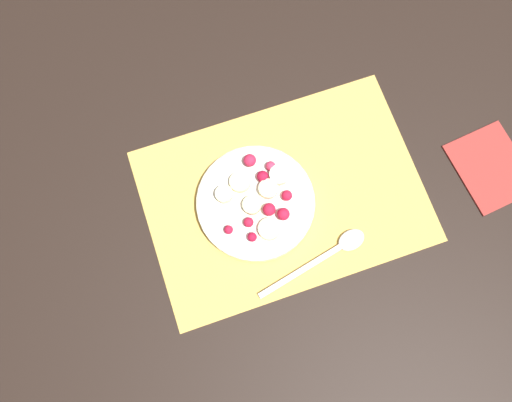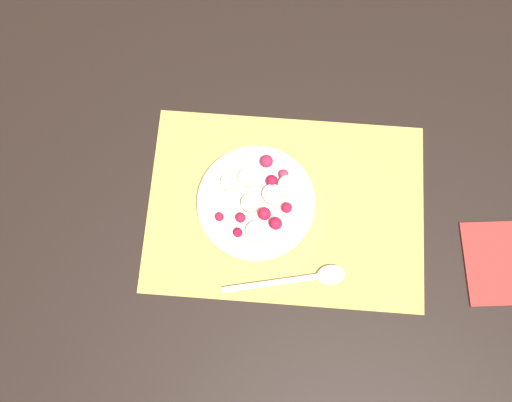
# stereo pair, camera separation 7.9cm
# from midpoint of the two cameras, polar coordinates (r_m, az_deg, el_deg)

# --- Properties ---
(ground_plane) EXTENTS (3.00, 3.00, 0.00)m
(ground_plane) POSITION_cam_midpoint_polar(r_m,az_deg,el_deg) (0.83, 0.51, 0.02)
(ground_plane) COLOR black
(placemat) EXTENTS (0.46, 0.32, 0.01)m
(placemat) POSITION_cam_midpoint_polar(r_m,az_deg,el_deg) (0.83, 0.51, 0.07)
(placemat) COLOR #E0B251
(placemat) RESTS_ON ground_plane
(fruit_bowl) EXTENTS (0.19, 0.19, 0.04)m
(fruit_bowl) POSITION_cam_midpoint_polar(r_m,az_deg,el_deg) (0.81, -2.71, -0.76)
(fruit_bowl) COLOR silver
(fruit_bowl) RESTS_ON placemat
(spoon) EXTENTS (0.20, 0.06, 0.01)m
(spoon) POSITION_cam_midpoint_polar(r_m,az_deg,el_deg) (0.81, 6.29, -6.15)
(spoon) COLOR silver
(spoon) RESTS_ON placemat
(napkin) EXTENTS (0.13, 0.15, 0.01)m
(napkin) POSITION_cam_midpoint_polar(r_m,az_deg,el_deg) (0.92, 23.15, 3.12)
(napkin) COLOR #A3332D
(napkin) RESTS_ON ground_plane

